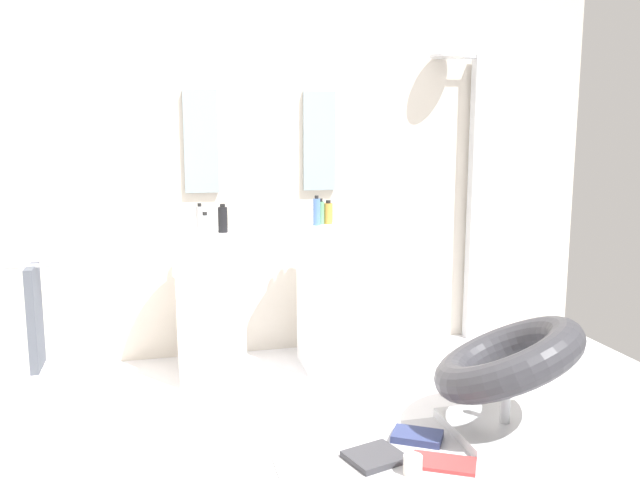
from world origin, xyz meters
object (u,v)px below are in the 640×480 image
Objects in this scene: soap_bottle_amber at (328,213)px; soap_bottle_clear at (205,224)px; magazine_charcoal at (375,457)px; soap_bottle_grey at (200,216)px; shower_column at (477,193)px; soap_bottle_black at (223,219)px; lounge_chair at (507,368)px; coffee_mug at (413,465)px; soap_bottle_blue at (317,212)px; magazine_navy at (417,436)px; pedestal_sink_right at (333,294)px; magazine_red at (444,463)px; pedestal_sink_left at (210,301)px; towel_rack at (29,322)px; soap_bottle_green at (320,212)px.

soap_bottle_clear is at bearing -162.36° from soap_bottle_amber.
magazine_charcoal is 1.66m from soap_bottle_clear.
soap_bottle_amber is at bearing -2.09° from soap_bottle_grey.
soap_bottle_clear is (-1.98, -0.46, -0.10)m from shower_column.
soap_bottle_grey is 0.89× the size of soap_bottle_black.
lounge_chair is 1.57m from soap_bottle_amber.
coffee_mug is at bearing -63.56° from soap_bottle_grey.
magazine_navy is at bearing -80.06° from soap_bottle_blue.
pedestal_sink_right is 0.99m from soap_bottle_grey.
coffee_mug is 1.81m from soap_bottle_black.
soap_bottle_blue is at bearing 128.26° from magazine_red.
pedestal_sink_left is 1.83m from lounge_chair.
magazine_navy is at bearing 124.11° from magazine_red.
lounge_chair reaches higher than magazine_navy.
shower_column is (1.16, 0.33, 0.60)m from pedestal_sink_right.
magazine_red is 1.84m from soap_bottle_amber.
soap_bottle_amber is at bearing 114.35° from lounge_chair.
pedestal_sink_left is 4.10× the size of magazine_charcoal.
soap_bottle_amber reaches higher than coffee_mug.
shower_column is 1.18m from soap_bottle_amber.
magazine_red is 0.18m from coffee_mug.
towel_rack is (-2.29, 0.42, 0.28)m from lounge_chair.
towel_rack is at bearing -152.03° from soap_bottle_green.
soap_bottle_grey is at bearing 177.03° from soap_bottle_green.
soap_bottle_blue is 0.06m from soap_bottle_green.
lounge_chair is 0.74m from coffee_mug.
coffee_mug is 1.81m from soap_bottle_clear.
magazine_navy is 2.78× the size of coffee_mug.
magazine_red is 2.19× the size of soap_bottle_clear.
soap_bottle_clear is 0.79× the size of soap_bottle_green.
soap_bottle_green is (1.65, 0.87, 0.37)m from towel_rack.
soap_bottle_clear is at bearing 35.23° from towel_rack.
soap_bottle_amber is (0.14, 1.43, 0.97)m from magazine_charcoal.
magazine_charcoal is 1.73m from soap_bottle_amber.
magazine_charcoal is 1.88m from soap_bottle_grey.
pedestal_sink_right is at bearing 89.13° from coffee_mug.
soap_bottle_green is at bearing 129.81° from magazine_navy.
lounge_chair is at bearing -43.30° from soap_bottle_grey.
soap_bottle_amber is 0.74m from soap_bottle_black.
shower_column is at bearing 34.29° from magazine_charcoal.
coffee_mug is at bearing -62.24° from pedestal_sink_left.
coffee_mug is 0.50× the size of soap_bottle_black.
soap_bottle_grey is at bearing 177.91° from soap_bottle_amber.
soap_bottle_green is (-0.18, 1.28, 0.97)m from magazine_navy.
soap_bottle_amber reaches higher than towel_rack.
soap_bottle_grey is at bearing 169.40° from pedestal_sink_right.
pedestal_sink_right is 0.53m from soap_bottle_amber.
soap_bottle_blue reaches higher than soap_bottle_clear.
soap_bottle_clear reaches higher than towel_rack.
soap_bottle_blue reaches higher than coffee_mug.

